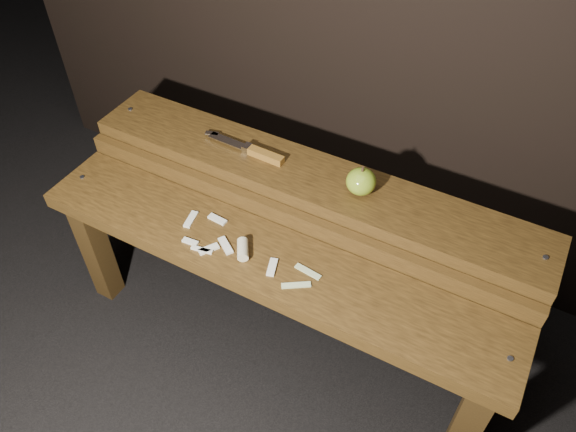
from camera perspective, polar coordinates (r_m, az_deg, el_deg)
The scene contains 6 objects.
ground at distance 1.66m, azimuth -1.01°, elevation -12.20°, with size 60.00×60.00×0.00m, color black.
bench_front_tier at distance 1.34m, azimuth -2.49°, elevation -6.13°, with size 1.20×0.20×0.42m.
bench_rear_tier at distance 1.43m, azimuth 2.03°, elevation 1.66°, with size 1.20×0.21×0.50m.
apple at distance 1.32m, azimuth 7.44°, elevation 3.50°, with size 0.07×0.07×0.08m.
knife at distance 1.43m, azimuth -3.28°, elevation 6.53°, with size 0.24×0.04×0.02m.
apple_scraps at distance 1.31m, azimuth -5.20°, elevation -3.28°, with size 0.37×0.12×0.03m.
Camera 1 is at (0.45, -0.76, 1.41)m, focal length 35.00 mm.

